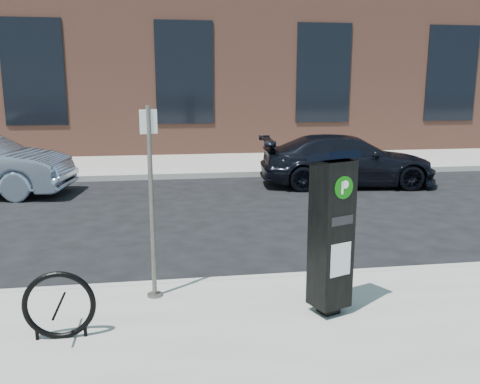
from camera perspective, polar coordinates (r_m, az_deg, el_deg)
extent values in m
plane|color=black|center=(6.73, -0.86, -10.74)|extent=(120.00, 120.00, 0.00)
cube|color=gray|center=(20.33, -6.33, 4.76)|extent=(60.00, 12.00, 0.15)
cube|color=#9E9B93|center=(6.68, -0.84, -10.21)|extent=(60.00, 0.12, 0.16)
cube|color=#9E9B93|center=(14.42, -5.27, 1.84)|extent=(60.00, 0.12, 0.16)
cube|color=brown|center=(23.21, -6.91, 15.34)|extent=(28.00, 10.00, 8.00)
cube|color=black|center=(18.60, -22.20, 12.34)|extent=(2.00, 0.06, 3.50)
cube|color=black|center=(18.15, -6.26, 13.16)|extent=(2.00, 0.06, 3.50)
cube|color=black|center=(19.05, 9.35, 13.02)|extent=(2.00, 0.06, 3.50)
cube|color=black|center=(21.13, 22.65, 12.16)|extent=(2.00, 0.06, 3.50)
cube|color=black|center=(5.79, 9.88, -12.72)|extent=(0.24, 0.24, 0.09)
cube|color=black|center=(5.49, 10.19, -4.68)|extent=(0.47, 0.44, 1.60)
cube|color=black|center=(5.32, 10.53, 3.98)|extent=(0.52, 0.49, 0.15)
cylinder|color=#074E06|center=(5.24, 11.58, 0.49)|extent=(0.22, 0.10, 0.23)
cube|color=white|center=(5.24, 11.58, 0.49)|extent=(0.08, 0.04, 0.13)
cube|color=silver|center=(5.45, 11.24, -7.47)|extent=(0.25, 0.10, 0.36)
cube|color=black|center=(5.32, 11.42, -3.18)|extent=(0.27, 0.11, 0.09)
cylinder|color=#56534C|center=(6.20, -9.54, -11.31)|extent=(0.18, 0.18, 0.03)
cylinder|color=#56534C|center=(5.86, -9.91, -1.38)|extent=(0.05, 0.05, 2.23)
cube|color=silver|center=(5.72, -10.24, 7.78)|extent=(0.19, 0.08, 0.27)
torus|color=black|center=(5.36, -19.64, -11.90)|extent=(0.70, 0.06, 0.70)
cylinder|color=black|center=(5.52, -21.85, -14.49)|extent=(0.03, 0.03, 0.14)
cylinder|color=black|center=(5.43, -16.98, -14.56)|extent=(0.03, 0.03, 0.14)
imported|color=black|center=(13.57, 11.94, 3.49)|extent=(4.71, 2.32, 1.32)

